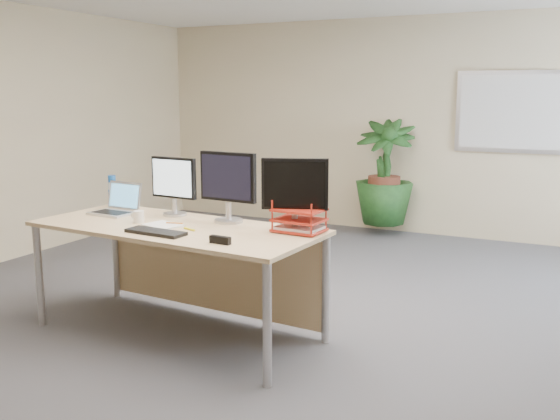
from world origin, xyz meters
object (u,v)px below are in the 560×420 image
at_px(desk, 187,246).
at_px(monitor_left, 174,182).
at_px(floor_plant, 384,176).
at_px(laptop, 117,206).
at_px(monitor_right, 228,182).

distance_m(desk, monitor_left, 0.54).
bearing_deg(desk, floor_plant, 83.86).
distance_m(floor_plant, monitor_left, 3.61).
bearing_deg(floor_plant, laptop, -106.90).
distance_m(desk, monitor_right, 0.57).
bearing_deg(desk, monitor_left, 140.38).
bearing_deg(monitor_right, laptop, -175.25).
xyz_separation_m(desk, monitor_left, (-0.25, 0.20, 0.44)).
bearing_deg(monitor_left, desk, -39.62).
bearing_deg(floor_plant, desk, -96.14).
bearing_deg(monitor_left, floor_plant, 79.63).
distance_m(desk, laptop, 0.75).
bearing_deg(monitor_left, laptop, -164.88).
relative_size(desk, floor_plant, 1.47).
distance_m(monitor_right, laptop, 1.01).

